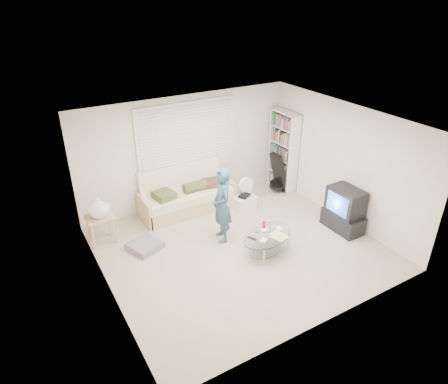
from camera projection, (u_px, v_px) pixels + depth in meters
ground at (240, 248)px, 7.72m from camera, size 5.00×5.00×0.00m
room_shell at (228, 162)px, 7.34m from camera, size 5.02×4.52×2.51m
window_blinds at (187, 139)px, 8.69m from camera, size 2.32×0.08×1.62m
futon_sofa at (186, 196)px, 8.90m from camera, size 2.09×0.84×1.02m
grey_floor_pillow at (145, 245)px, 7.69m from camera, size 0.71×0.71×0.12m
side_table at (98, 209)px, 7.57m from camera, size 0.51×0.41×1.02m
bookshelf at (283, 151)px, 9.65m from camera, size 0.30×0.81×1.93m
guitar_case at (278, 175)px, 9.63m from camera, size 0.40×0.37×0.99m
floor_fan at (245, 188)px, 9.16m from camera, size 0.41×0.27×0.66m
storage_bin at (244, 202)px, 9.04m from camera, size 0.51×0.37×0.34m
tv_unit at (344, 210)px, 8.12m from camera, size 0.48×0.85×0.93m
coffee_table at (267, 238)px, 7.43m from camera, size 1.28×1.01×0.54m
standing_person at (222, 205)px, 7.65m from camera, size 0.47×0.62×1.53m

